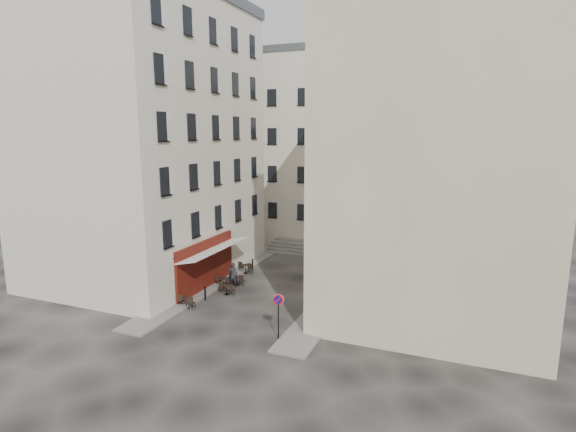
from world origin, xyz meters
The scene contains 18 objects.
ground centered at (0.00, 0.00, 0.00)m, with size 90.00×90.00×0.00m, color black.
sidewalk_left centered at (-4.50, 4.00, 0.06)m, with size 2.00×22.00×0.12m, color slate.
sidewalk_right centered at (4.50, 3.00, 0.06)m, with size 2.00×18.00×0.12m, color slate.
building_left centered at (-10.50, 3.00, 10.31)m, with size 12.20×16.20×20.60m.
building_right centered at (10.50, 3.50, 9.31)m, with size 12.20×14.20×18.60m.
building_back centered at (-1.00, 19.00, 9.31)m, with size 18.20×10.20×18.60m.
cafe_storefront centered at (-4.32, 1.00, 1.88)m, with size 1.74×7.30×3.50m.
stone_steps centered at (0.00, 12.57, 0.40)m, with size 9.00×3.15×0.80m.
bollard_near centered at (-3.25, -1.00, 0.53)m, with size 0.12×0.12×0.98m.
bollard_mid centered at (-3.25, 2.50, 0.53)m, with size 0.12×0.12×0.98m.
bollard_far centered at (-3.25, 6.00, 0.53)m, with size 0.12×0.12×0.98m.
no_parking_sign centered at (3.42, -4.41, 1.79)m, with size 0.56×0.21×2.53m.
bistro_table_a centered at (-3.60, -2.59, 0.44)m, with size 1.22×0.57×0.85m.
bistro_table_b centered at (-2.44, 0.44, 0.42)m, with size 1.17×0.55×0.82m.
bistro_table_c centered at (-3.41, 1.68, 0.42)m, with size 1.17×0.55×0.82m.
bistro_table_d centered at (-2.68, 2.37, 0.42)m, with size 1.17×0.55×0.82m.
bistro_table_e centered at (-3.39, 5.12, 0.44)m, with size 1.24×0.58×0.87m.
pedestrian centered at (-2.76, 1.87, 0.93)m, with size 0.68×0.44×1.85m, color #232127.
Camera 1 is at (12.19, -24.92, 10.89)m, focal length 28.00 mm.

